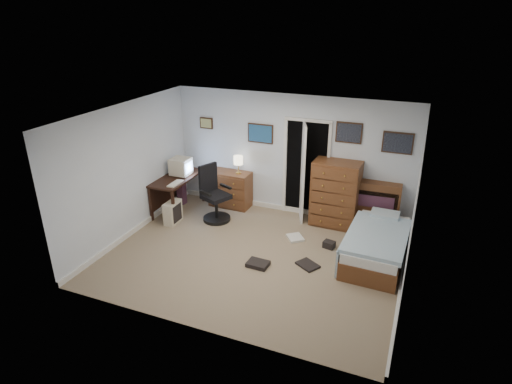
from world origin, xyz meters
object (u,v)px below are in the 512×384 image
Objects in this scene: computer_desk at (174,184)px; bed at (376,245)px; low_dresser at (230,189)px; tall_dresser at (336,194)px; office_chair at (214,199)px.

bed is (4.28, -0.43, -0.31)m from computer_desk.
low_dresser is at bearing 164.14° from bed.
computer_desk is 0.72× the size of bed.
bed is (0.95, -1.04, -0.38)m from tall_dresser.
bed is (3.26, -1.07, -0.11)m from low_dresser.
tall_dresser is 0.72× the size of bed.
low_dresser is 2.32m from tall_dresser.
computer_desk is 4.31m from bed.
tall_dresser reaches higher than low_dresser.
computer_desk is 1.22m from low_dresser.
office_chair reaches higher than computer_desk.
low_dresser is 0.67× the size of tall_dresser.
office_chair is 2.44m from tall_dresser.
low_dresser is at bearing -178.43° from tall_dresser.
tall_dresser is at bearing 41.22° from office_chair.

